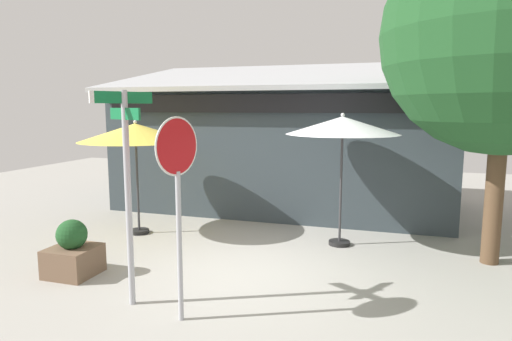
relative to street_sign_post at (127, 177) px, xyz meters
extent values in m
cube|color=#9E9B93|center=(1.17, 1.69, -1.91)|extent=(28.00, 28.00, 0.10)
cube|color=#333D42|center=(0.51, 7.09, -0.23)|extent=(8.87, 4.27, 3.26)
cube|color=#B7BABF|center=(0.51, 6.94, 1.85)|extent=(9.37, 4.91, 1.01)
cube|color=black|center=(0.51, 4.90, 1.05)|extent=(8.27, 0.16, 0.44)
cylinder|color=#A8AAB2|center=(0.00, 0.00, -0.33)|extent=(0.09, 0.09, 3.05)
cube|color=#116B38|center=(0.00, 0.00, 1.09)|extent=(0.45, 0.74, 0.16)
cube|color=#116B38|center=(0.00, 0.00, 0.87)|extent=(0.74, 0.45, 0.16)
cube|color=white|center=(-0.22, -0.39, 1.09)|extent=(0.06, 0.07, 0.16)
cylinder|color=#A8AAB2|center=(0.90, -0.22, -0.86)|extent=(0.07, 0.07, 2.01)
cylinder|color=white|center=(0.90, -0.22, 0.47)|extent=(0.22, 0.73, 0.76)
cylinder|color=red|center=(0.90, -0.22, 0.47)|extent=(0.22, 0.69, 0.71)
cylinder|color=black|center=(-1.90, 3.21, -1.82)|extent=(0.44, 0.44, 0.08)
cylinder|color=#333335|center=(-1.90, 3.21, -0.80)|extent=(0.05, 0.05, 2.13)
cone|color=#EAD14C|center=(-1.90, 3.21, 0.42)|extent=(2.47, 2.47, 0.40)
sphere|color=silver|center=(-1.90, 3.21, 0.64)|extent=(0.08, 0.08, 0.08)
cylinder|color=black|center=(2.52, 3.71, -1.82)|extent=(0.44, 0.44, 0.08)
cylinder|color=#333335|center=(2.52, 3.71, -0.69)|extent=(0.05, 0.05, 2.34)
cone|color=white|center=(2.52, 3.71, 0.60)|extent=(2.27, 2.27, 0.35)
sphere|color=silver|center=(2.52, 3.71, 0.81)|extent=(0.08, 0.08, 0.08)
cylinder|color=brown|center=(5.28, 3.45, -0.61)|extent=(0.31, 0.31, 2.50)
sphere|color=#1E4C23|center=(5.28, 3.45, 2.22)|extent=(4.21, 4.21, 4.21)
cube|color=brown|center=(-1.58, 0.68, -1.62)|extent=(0.76, 0.76, 0.49)
sphere|color=#1E4C23|center=(-1.58, 0.68, -1.16)|extent=(0.51, 0.51, 0.51)
camera|label=1|loc=(3.54, -5.26, 0.96)|focal=31.06mm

